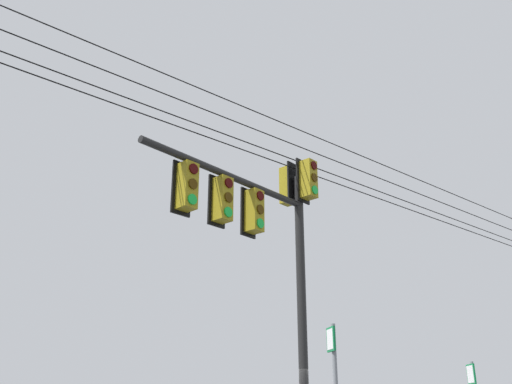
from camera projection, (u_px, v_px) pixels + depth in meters
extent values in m
cylinder|color=black|center=(302.00, 325.00, 12.32)|extent=(0.20, 0.20, 6.78)
cylinder|color=black|center=(230.00, 176.00, 11.73)|extent=(4.48, 0.84, 0.14)
cube|color=olive|center=(309.00, 179.00, 13.32)|extent=(0.34, 0.34, 0.90)
cube|color=black|center=(303.00, 181.00, 13.42)|extent=(0.44, 0.11, 1.04)
cylinder|color=#360503|center=(314.00, 165.00, 13.32)|extent=(0.20, 0.06, 0.20)
cylinder|color=#3C2703|center=(314.00, 178.00, 13.21)|extent=(0.20, 0.06, 0.20)
cylinder|color=green|center=(315.00, 190.00, 13.10)|extent=(0.20, 0.06, 0.20)
cube|color=olive|center=(288.00, 186.00, 13.69)|extent=(0.34, 0.34, 0.90)
cube|color=black|center=(294.00, 184.00, 13.58)|extent=(0.44, 0.11, 1.04)
cylinder|color=#360503|center=(282.00, 176.00, 13.90)|extent=(0.20, 0.06, 0.20)
cylinder|color=#3C2703|center=(283.00, 188.00, 13.79)|extent=(0.20, 0.06, 0.20)
cylinder|color=green|center=(283.00, 199.00, 13.68)|extent=(0.20, 0.06, 0.20)
cube|color=olive|center=(254.00, 211.00, 12.04)|extent=(0.35, 0.35, 0.90)
cube|color=black|center=(248.00, 213.00, 12.14)|extent=(0.44, 0.12, 1.04)
cylinder|color=#360503|center=(260.00, 196.00, 12.05)|extent=(0.20, 0.06, 0.20)
cylinder|color=#3C2703|center=(260.00, 209.00, 11.94)|extent=(0.20, 0.06, 0.20)
cylinder|color=green|center=(260.00, 223.00, 11.83)|extent=(0.20, 0.06, 0.20)
cube|color=olive|center=(223.00, 199.00, 11.39)|extent=(0.34, 0.34, 0.90)
cube|color=black|center=(217.00, 201.00, 11.50)|extent=(0.44, 0.10, 1.04)
cylinder|color=#360503|center=(229.00, 183.00, 11.39)|extent=(0.20, 0.06, 0.20)
cylinder|color=#3C2703|center=(229.00, 197.00, 11.29)|extent=(0.20, 0.06, 0.20)
cylinder|color=green|center=(228.00, 212.00, 11.18)|extent=(0.20, 0.06, 0.20)
cube|color=olive|center=(187.00, 186.00, 10.74)|extent=(0.33, 0.33, 0.90)
cube|color=black|center=(181.00, 189.00, 10.85)|extent=(0.44, 0.09, 1.04)
cylinder|color=#360503|center=(194.00, 169.00, 10.74)|extent=(0.20, 0.05, 0.20)
cylinder|color=#3C2703|center=(193.00, 184.00, 10.64)|extent=(0.20, 0.05, 0.20)
cylinder|color=green|center=(192.00, 199.00, 10.53)|extent=(0.20, 0.05, 0.20)
cube|color=#0C7238|center=(471.00, 374.00, 11.87)|extent=(0.26, 0.32, 0.40)
cube|color=white|center=(470.00, 374.00, 11.87)|extent=(0.20, 0.26, 0.34)
cube|color=#0C7238|center=(331.00, 339.00, 8.76)|extent=(0.16, 0.29, 0.36)
cube|color=white|center=(330.00, 339.00, 8.75)|extent=(0.12, 0.23, 0.30)
cylinder|color=black|center=(333.00, 182.00, 14.36)|extent=(26.85, 0.54, 0.07)
cylinder|color=black|center=(333.00, 174.00, 14.44)|extent=(26.85, 0.54, 0.07)
cylinder|color=black|center=(332.00, 160.00, 14.58)|extent=(26.85, 0.54, 0.07)
cylinder|color=black|center=(331.00, 143.00, 14.75)|extent=(26.85, 0.54, 0.07)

